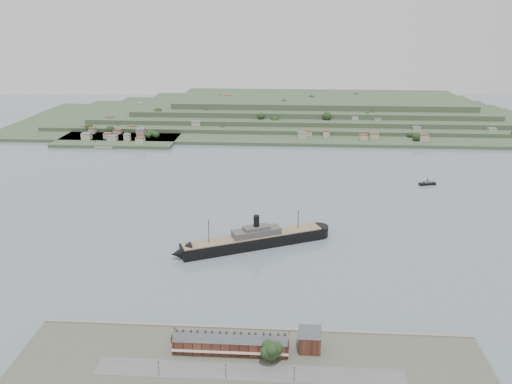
# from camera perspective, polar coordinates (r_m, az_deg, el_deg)

# --- Properties ---
(ground) EXTENTS (1400.00, 1400.00, 0.00)m
(ground) POSITION_cam_1_polar(r_m,az_deg,el_deg) (396.69, 1.24, -3.12)
(ground) COLOR slate
(ground) RESTS_ON ground
(near_shore) EXTENTS (220.00, 80.00, 2.60)m
(near_shore) POSITION_cam_1_polar(r_m,az_deg,el_deg) (235.71, -0.84, -20.82)
(near_shore) COLOR #4C5142
(near_shore) RESTS_ON ground
(terrace_row) EXTENTS (55.60, 9.80, 11.07)m
(terrace_row) POSITION_cam_1_polar(r_m,az_deg,el_deg) (247.45, -2.92, -16.85)
(terrace_row) COLOR #401E16
(terrace_row) RESTS_ON ground
(gabled_building) EXTENTS (10.40, 10.18, 14.09)m
(gabled_building) POSITION_cam_1_polar(r_m,az_deg,el_deg) (249.00, 6.16, -16.31)
(gabled_building) COLOR #401E16
(gabled_building) RESTS_ON ground
(far_peninsula) EXTENTS (760.00, 309.00, 30.00)m
(far_peninsula) POSITION_cam_1_polar(r_m,az_deg,el_deg) (771.60, 4.61, 9.09)
(far_peninsula) COLOR #3E5438
(far_peninsula) RESTS_ON ground
(steamship) EXTENTS (109.24, 57.50, 27.85)m
(steamship) POSITION_cam_1_polar(r_m,az_deg,el_deg) (348.52, -0.72, -5.57)
(steamship) COLOR black
(steamship) RESTS_ON ground
(tugboat) EXTENTS (16.35, 7.84, 7.11)m
(tugboat) POSITION_cam_1_polar(r_m,az_deg,el_deg) (360.77, -1.47, -5.25)
(tugboat) COLOR black
(tugboat) RESTS_ON ground
(ferry_west) EXTENTS (17.20, 5.27, 6.40)m
(ferry_west) POSITION_cam_1_polar(r_m,az_deg,el_deg) (654.36, -17.89, 5.32)
(ferry_west) COLOR black
(ferry_west) RESTS_ON ground
(ferry_east) EXTENTS (16.88, 8.46, 6.10)m
(ferry_east) POSITION_cam_1_polar(r_m,az_deg,el_deg) (501.93, 18.99, 0.94)
(ferry_east) COLOR black
(ferry_east) RESTS_ON ground
(fig_tree) EXTENTS (10.35, 8.96, 11.55)m
(fig_tree) POSITION_cam_1_polar(r_m,az_deg,el_deg) (239.06, 1.74, -17.67)
(fig_tree) COLOR #483021
(fig_tree) RESTS_ON ground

